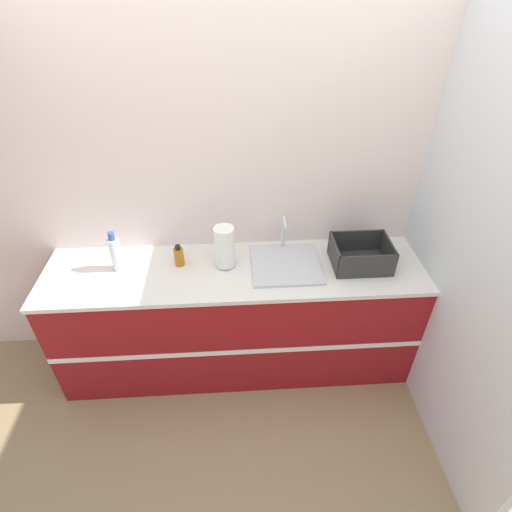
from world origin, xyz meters
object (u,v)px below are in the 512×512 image
paper_towel_roll (225,247)px  dish_rack (361,256)px  sink (286,263)px  bottle_amber (179,256)px  bottle_clear (116,253)px

paper_towel_roll → dish_rack: 0.88m
sink → bottle_amber: 0.70m
paper_towel_roll → bottle_amber: (-0.30, 0.03, -0.08)m
paper_towel_roll → bottle_clear: size_ratio=1.03×
dish_rack → bottle_amber: bearing=176.6°
sink → paper_towel_roll: paper_towel_roll is taller
bottle_clear → sink: bearing=-1.5°
dish_rack → bottle_amber: size_ratio=2.45×
paper_towel_roll → dish_rack: size_ratio=0.78×
bottle_amber → sink: bearing=-4.1°
paper_towel_roll → sink: bearing=-3.4°
dish_rack → bottle_clear: bottle_clear is taller
bottle_clear → bottle_amber: bearing=3.0°
sink → paper_towel_roll: bearing=176.6°
sink → dish_rack: 0.49m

